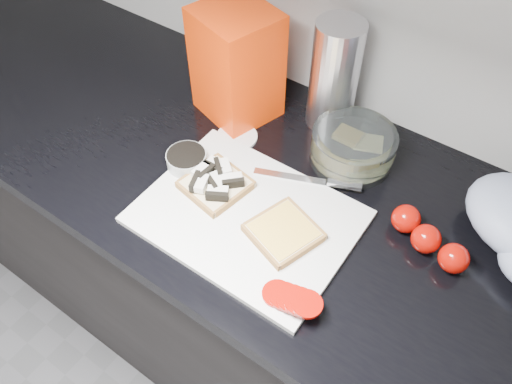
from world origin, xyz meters
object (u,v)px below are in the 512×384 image
(glass_bowl, at_px, (353,147))
(bread_bag, at_px, (237,65))
(cutting_board, at_px, (247,217))
(steel_canister, at_px, (334,76))

(glass_bowl, height_order, bread_bag, bread_bag)
(cutting_board, distance_m, glass_bowl, 0.27)
(cutting_board, relative_size, bread_bag, 1.61)
(glass_bowl, distance_m, steel_canister, 0.16)
(bread_bag, distance_m, steel_canister, 0.21)
(cutting_board, height_order, steel_canister, steel_canister)
(cutting_board, xyz_separation_m, glass_bowl, (0.09, 0.25, 0.03))
(cutting_board, relative_size, glass_bowl, 2.29)
(cutting_board, xyz_separation_m, bread_bag, (-0.20, 0.25, 0.12))
(bread_bag, bearing_deg, steel_canister, 41.20)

